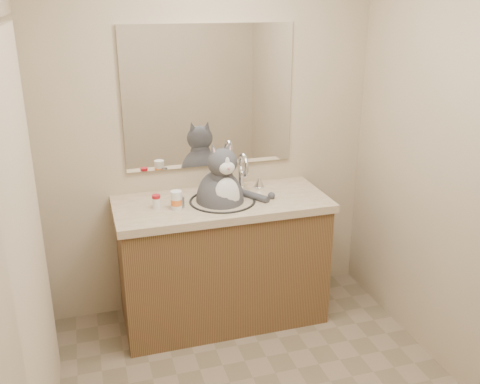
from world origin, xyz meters
name	(u,v)px	position (x,y,z in m)	size (l,w,h in m)	color
room	(277,202)	(0.00, 0.00, 1.20)	(2.22, 2.52, 2.42)	#84715B
vanity	(222,258)	(0.00, 0.96, 0.44)	(1.34, 0.59, 1.12)	brown
mirror	(209,97)	(0.00, 1.24, 1.45)	(1.10, 0.02, 0.90)	white
shower_curtain	(32,258)	(-1.05, 0.10, 1.03)	(0.02, 1.30, 1.93)	beige
cat	(221,196)	(-0.01, 0.95, 0.88)	(0.46, 0.37, 0.60)	#434448
pill_bottle_redcap	(156,202)	(-0.41, 0.95, 0.89)	(0.06, 0.06, 0.09)	white
pill_bottle_orange	(176,201)	(-0.30, 0.90, 0.91)	(0.08, 0.08, 0.12)	white
grey_canister	(181,202)	(-0.27, 0.92, 0.88)	(0.05, 0.05, 0.07)	gray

